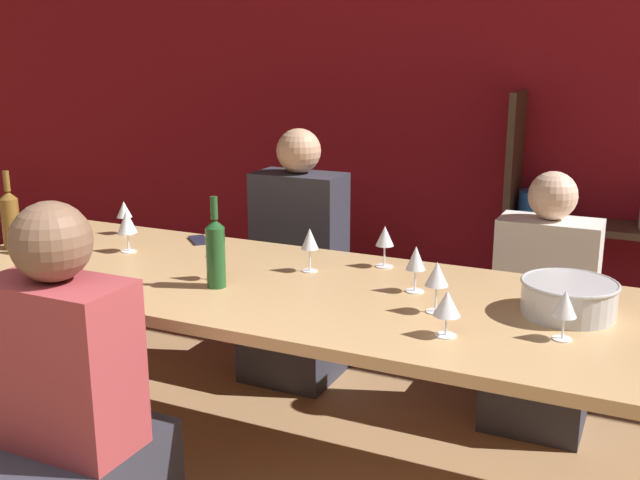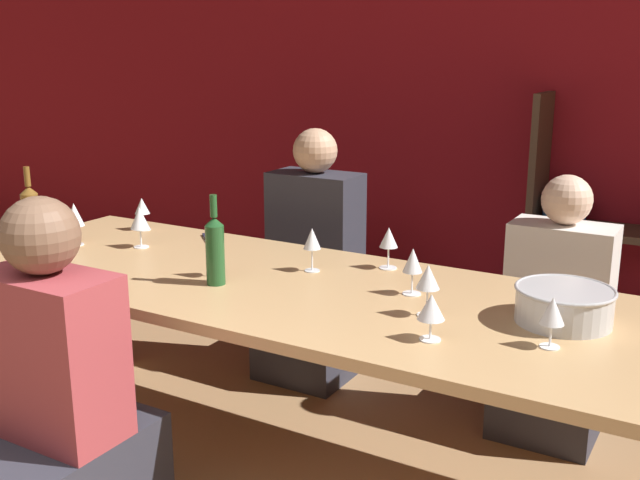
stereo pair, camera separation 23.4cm
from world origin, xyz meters
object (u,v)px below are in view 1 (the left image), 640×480
object	(u,v)px
wine_glass_red_f	(437,276)
wine_glass_empty_a	(124,211)
wine_glass_red_b	(310,240)
wine_glass_white_c	(385,238)
mixing_bowl	(569,297)
wine_glass_red_a	(58,221)
wine_glass_white_b	(26,228)
person_near_b	(71,451)
dining_table	(308,306)
wine_bottle_green	(10,219)
wine_glass_red_c	(416,260)
person_far_a	(542,332)
wine_glass_red_e	(565,305)
wine_glass_white_a	(127,223)
wine_glass_white_d	(447,305)
wine_glass_red_d	(213,246)
shelf_unit	(620,272)
cell_phone	(199,240)
person_far_b	(300,286)
wine_bottle_dark	(216,251)

from	to	relation	value
wine_glass_red_f	wine_glass_empty_a	distance (m)	1.66
wine_glass_red_b	wine_glass_white_c	size ratio (longest dim) A/B	1.04
mixing_bowl	wine_glass_red_a	bearing A→B (deg)	-177.23
wine_glass_white_b	person_near_b	bearing A→B (deg)	-39.56
dining_table	wine_bottle_green	distance (m)	1.39
wine_glass_white_b	wine_glass_white_c	world-z (taller)	same
wine_glass_red_b	person_near_b	world-z (taller)	person_near_b
wine_glass_red_a	wine_glass_red_c	bearing A→B (deg)	4.34
wine_glass_red_b	wine_bottle_green	bearing A→B (deg)	-169.59
wine_glass_red_f	person_far_a	world-z (taller)	person_far_a
wine_bottle_green	wine_glass_empty_a	world-z (taller)	wine_bottle_green
wine_glass_red_a	wine_glass_red_e	distance (m)	2.07
dining_table	wine_glass_white_a	xyz separation A→B (m)	(-0.89, 0.10, 0.20)
wine_glass_white_d	wine_glass_red_d	bearing A→B (deg)	169.02
person_near_b	wine_glass_white_c	bearing A→B (deg)	64.69
wine_glass_white_c	wine_glass_empty_a	xyz separation A→B (m)	(-1.27, -0.01, -0.01)
shelf_unit	cell_phone	xyz separation A→B (m)	(-1.69, -1.29, 0.29)
wine_glass_white_a	wine_glass_red_e	distance (m)	1.81
cell_phone	person_far_b	xyz separation A→B (m)	(0.26, 0.48, -0.32)
mixing_bowl	person_far_b	distance (m)	1.60
wine_glass_white_c	wine_glass_red_e	bearing A→B (deg)	-33.27
wine_bottle_green	wine_glass_white_b	distance (m)	0.12
wine_glass_red_c	wine_bottle_green	bearing A→B (deg)	-174.26
person_far_b	wine_glass_white_b	bearing A→B (deg)	50.49
wine_glass_white_b	wine_glass_empty_a	bearing A→B (deg)	71.54
wine_bottle_green	person_near_b	bearing A→B (deg)	-37.26
shelf_unit	dining_table	size ratio (longest dim) A/B	0.47
wine_glass_white_a	wine_glass_empty_a	world-z (taller)	wine_glass_white_a
wine_glass_red_f	wine_glass_red_d	bearing A→B (deg)	-179.62
wine_glass_white_c	cell_phone	xyz separation A→B (m)	(-0.88, 0.02, -0.11)
mixing_bowl	wine_glass_white_b	distance (m)	2.15
wine_glass_red_d	wine_bottle_dark	bearing A→B (deg)	-51.70
wine_glass_white_d	cell_phone	distance (m)	1.45
wine_glass_white_a	person_far_a	xyz separation A→B (m)	(1.60, 0.76, -0.49)
person_near_b	wine_bottle_dark	bearing A→B (deg)	81.97
shelf_unit	wine_glass_white_b	world-z (taller)	shelf_unit
shelf_unit	dining_table	distance (m)	1.93
dining_table	wine_glass_white_d	xyz separation A→B (m)	(0.58, -0.25, 0.17)
wine_glass_red_c	person_far_b	xyz separation A→B (m)	(-0.83, 0.75, -0.43)
dining_table	wine_glass_red_e	bearing A→B (deg)	-8.35
cell_phone	wine_glass_white_c	bearing A→B (deg)	-1.57
person_far_b	wine_glass_white_c	bearing A→B (deg)	141.19
wine_bottle_dark	wine_glass_red_d	distance (m)	0.09
wine_bottle_green	wine_glass_red_b	world-z (taller)	wine_bottle_green
wine_glass_red_a	person_far_b	xyz separation A→B (m)	(0.70, 0.87, -0.45)
wine_glass_white_b	cell_phone	size ratio (longest dim) A/B	1.04
wine_bottle_dark	wine_glass_red_a	bearing A→B (deg)	171.19
shelf_unit	wine_glass_red_c	size ratio (longest dim) A/B	8.30
person_far_a	person_near_b	bearing A→B (deg)	56.79
mixing_bowl	wine_glass_white_b	size ratio (longest dim) A/B	1.88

